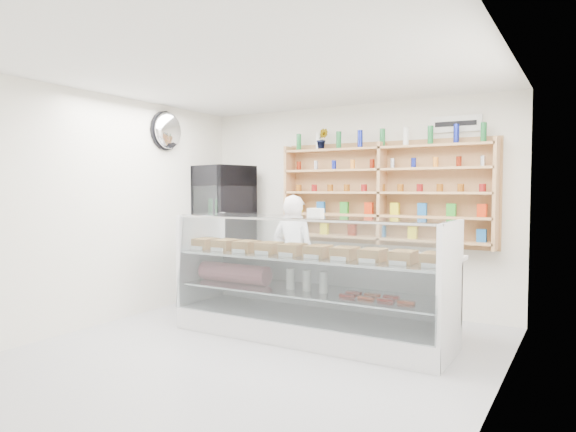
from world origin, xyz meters
The scene contains 8 objects.
room centered at (0.00, 0.00, 1.40)m, with size 5.00×5.00×5.00m.
display_counter centered at (0.21, 0.88, 0.37)m, with size 3.09×0.92×1.34m.
shop_worker centered at (-0.39, 1.57, 0.79)m, with size 0.57×0.38×1.57m, color silver.
drinks_cooler centered at (-1.85, 2.00, 1.00)m, with size 0.85×0.83×1.99m.
wall_shelving centered at (0.50, 2.34, 1.59)m, with size 2.84×0.28×1.33m.
potted_plant centered at (-0.38, 2.34, 2.34)m, with size 0.16×0.13×0.29m, color #1E6626.
security_mirror centered at (-2.17, 1.20, 2.45)m, with size 0.15×0.50×0.50m, color silver.
wall_sign centered at (1.40, 2.47, 2.45)m, with size 0.62×0.03×0.20m, color white.
Camera 1 is at (2.87, -4.06, 1.64)m, focal length 32.00 mm.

